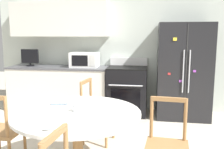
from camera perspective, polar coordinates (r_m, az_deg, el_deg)
The scene contains 13 objects.
back_wall at distance 5.16m, azimuth -1.60°, elevation 8.00°, with size 5.20×0.44×2.60m.
kitchen_counter at distance 5.22m, azimuth -11.90°, elevation -3.09°, with size 2.02×0.64×0.90m.
refrigerator at distance 4.79m, azimuth 16.00°, elevation 0.79°, with size 0.94×0.73×1.75m.
oven_range at distance 4.88m, azimuth 3.49°, elevation -3.56°, with size 0.75×0.68×1.08m.
microwave at distance 4.97m, azimuth -6.27°, elevation 3.37°, with size 0.54×0.37×0.29m.
countertop_tv at distance 5.38m, azimuth -18.25°, elevation 3.81°, with size 0.36×0.16×0.34m.
dining_table at distance 2.71m, azimuth -7.93°, elevation -10.86°, with size 1.35×1.35×0.74m.
dining_chair_right at distance 2.65m, azimuth 12.44°, elevation -15.77°, with size 0.46×0.46×0.90m.
dining_chair_left at distance 3.21m, azimuth -23.96°, elevation -11.86°, with size 0.43×0.43×0.90m.
dining_chair_far at distance 3.63m, azimuth -3.53°, elevation -8.62°, with size 0.48×0.48×0.90m.
candle_glass at distance 2.66m, azimuth -8.02°, elevation -7.67°, with size 0.09×0.09×0.08m.
folded_napkin at distance 2.96m, azimuth -11.92°, elevation -6.23°, with size 0.19×0.09×0.05m.
mail_stack at distance 2.32m, azimuth -11.74°, elevation -10.96°, with size 0.26×0.33×0.02m.
Camera 1 is at (0.63, -2.48, 1.54)m, focal length 40.00 mm.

